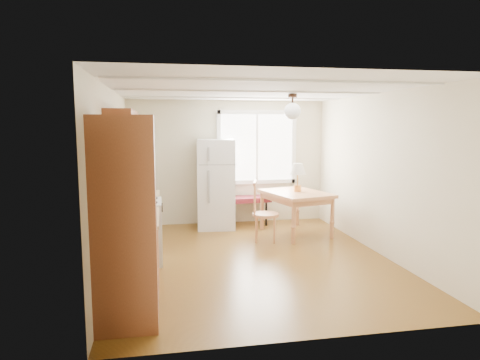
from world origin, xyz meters
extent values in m
cube|color=#503210|center=(0.00, 0.00, 0.00)|extent=(4.60, 5.60, 0.12)
cube|color=white|center=(0.00, 0.00, 2.50)|extent=(4.60, 5.60, 0.12)
cube|color=beige|center=(0.00, 2.50, 1.25)|extent=(4.60, 0.10, 2.50)
cube|color=beige|center=(0.00, -2.50, 1.25)|extent=(4.60, 0.10, 2.50)
cube|color=beige|center=(-2.00, 0.00, 1.25)|extent=(0.10, 5.60, 2.50)
cube|color=beige|center=(2.00, 0.00, 1.25)|extent=(0.10, 5.60, 2.50)
cube|color=brown|center=(-1.70, -1.85, 1.05)|extent=(0.60, 0.60, 2.10)
cube|color=brown|center=(-1.70, -0.85, 0.43)|extent=(0.60, 1.10, 0.86)
cube|color=tan|center=(-1.69, -0.85, 0.88)|extent=(0.62, 1.14, 0.04)
cube|color=silver|center=(-1.68, 0.20, 0.45)|extent=(0.65, 0.76, 0.90)
cube|color=brown|center=(-1.70, 0.95, 0.43)|extent=(0.60, 0.60, 0.86)
cube|color=brown|center=(-1.83, -0.15, 1.85)|extent=(0.33, 1.60, 0.70)
cube|color=white|center=(0.60, 2.48, 1.55)|extent=(1.50, 0.02, 1.35)
cylinder|color=black|center=(0.70, 0.40, 2.46)|extent=(0.14, 0.14, 0.06)
cylinder|color=black|center=(0.70, 0.40, 2.36)|extent=(0.03, 0.03, 0.16)
sphere|color=white|center=(0.70, 0.40, 2.22)|extent=(0.26, 0.26, 0.26)
cube|color=silver|center=(-0.30, 2.09, 0.87)|extent=(0.78, 0.78, 1.73)
cube|color=gray|center=(-0.30, 1.73, 1.27)|extent=(0.71, 0.02, 0.02)
cube|color=gray|center=(-0.48, 1.72, 1.04)|extent=(0.03, 0.03, 1.04)
cube|color=#58151E|center=(0.19, 2.22, 0.52)|extent=(1.25, 0.52, 0.09)
cylinder|color=black|center=(-0.33, 2.05, 0.24)|extent=(0.04, 0.04, 0.47)
cylinder|color=black|center=(0.70, 2.05, 0.24)|extent=(0.04, 0.04, 0.47)
cylinder|color=black|center=(-0.33, 2.39, 0.24)|extent=(0.04, 0.04, 0.47)
cylinder|color=black|center=(0.70, 2.39, 0.24)|extent=(0.04, 0.04, 0.47)
cube|color=#B77346|center=(1.08, 1.31, 0.76)|extent=(1.24, 1.46, 0.06)
cube|color=#B77346|center=(1.08, 1.31, 0.68)|extent=(1.12, 1.34, 0.10)
cylinder|color=#B77346|center=(0.83, 0.67, 0.36)|extent=(0.07, 0.07, 0.73)
cylinder|color=#B77346|center=(1.61, 0.88, 0.36)|extent=(0.07, 0.07, 0.73)
cylinder|color=#B77346|center=(0.55, 1.75, 0.36)|extent=(0.07, 0.07, 0.73)
cylinder|color=#B77346|center=(1.32, 1.96, 0.36)|extent=(0.07, 0.07, 0.73)
cylinder|color=#B77346|center=(0.41, 0.93, 0.47)|extent=(0.46, 0.46, 0.05)
cylinder|color=#B77346|center=(0.22, 0.82, 0.23)|extent=(0.04, 0.04, 0.47)
cylinder|color=#B77346|center=(0.52, 0.74, 0.23)|extent=(0.04, 0.04, 0.47)
cylinder|color=#B77346|center=(0.30, 1.12, 0.23)|extent=(0.04, 0.04, 0.47)
cylinder|color=#B77346|center=(0.61, 1.04, 0.23)|extent=(0.04, 0.04, 0.47)
cylinder|color=#C98840|center=(1.12, 1.37, 0.85)|extent=(0.14, 0.14, 0.12)
cylinder|color=#C98840|center=(1.12, 1.37, 1.01)|extent=(0.02, 0.02, 0.20)
cone|color=white|center=(1.12, 1.37, 1.21)|extent=(0.30, 0.30, 0.20)
cube|color=black|center=(-1.72, -1.22, 0.94)|extent=(0.20, 0.24, 0.09)
cube|color=black|center=(-1.72, -1.31, 1.14)|extent=(0.19, 0.07, 0.30)
cylinder|color=black|center=(-1.72, -1.17, 1.05)|extent=(0.15, 0.15, 0.13)
cylinder|color=red|center=(-1.76, -0.58, 0.99)|extent=(0.13, 0.13, 0.19)
sphere|color=red|center=(-1.76, -0.58, 1.12)|extent=(0.07, 0.07, 0.07)
camera|label=1|loc=(-1.34, -6.11, 2.01)|focal=32.00mm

